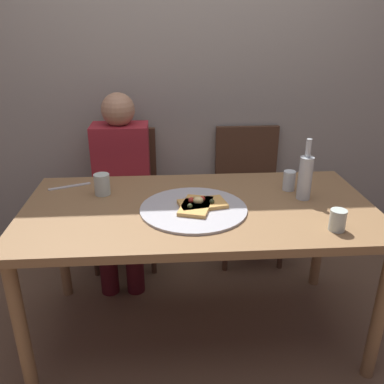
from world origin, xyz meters
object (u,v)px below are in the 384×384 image
Objects in this scene: wine_glass at (338,220)px; tumbler_far at (289,181)px; wine_bottle at (305,177)px; guest_in_sweater at (121,178)px; pizza_slice_last at (196,205)px; pizza_slice_extra at (202,203)px; tumbler_near at (102,184)px; chair_right at (248,185)px; pizza_tray at (193,209)px; chair_left at (125,188)px; dining_table at (199,220)px; table_knife at (70,186)px.

tumbler_far is at bearing 99.56° from wine_glass.
wine_glass is (0.04, -0.34, -0.07)m from wine_bottle.
wine_bottle is 1.18m from guest_in_sweater.
pizza_slice_extra is at bearing 33.48° from pizza_slice_last.
tumbler_near is 0.12× the size of chair_right.
pizza_tray is 0.56× the size of chair_left.
pizza_slice_last is 0.03m from pizza_slice_extra.
dining_table is at bearing -161.22° from tumbler_far.
wine_bottle is 1.23m from table_knife.
table_knife is 0.24× the size of chair_right.
wine_bottle is 0.34× the size of chair_right.
chair_left reaches higher than dining_table.
wine_bottle is 2.97× the size of tumbler_far.
dining_table is 0.10m from pizza_tray.
wine_bottle is 0.35m from wine_glass.
chair_right is at bearing 62.85° from pizza_tray.
pizza_slice_extra is at bearing -46.56° from table_knife.
tumbler_near is 0.97m from tumbler_far.
tumbler_far is 1.07m from guest_in_sweater.
wine_bottle is 0.14m from tumbler_far.
wine_bottle is at bearing 5.43° from dining_table.
dining_table is at bearing 117.95° from chair_left.
wine_bottle is at bearing 10.13° from pizza_slice_last.
pizza_slice_extra is at bearing 25.06° from pizza_tray.
pizza_tray is 1.00m from chair_left.
pizza_slice_last is at bearing 120.25° from guest_in_sweater.
chair_left reaches higher than table_knife.
pizza_slice_last is 0.85m from guest_in_sweater.
pizza_tray is 0.02m from pizza_slice_last.
guest_in_sweater is (-0.44, 0.68, -0.03)m from dining_table.
wine_glass reaches higher than pizza_slice_last.
wine_bottle is (0.52, 0.08, 0.09)m from pizza_slice_extra.
pizza_slice_last is 0.55m from tumbler_far.
table_knife is at bearing 66.95° from chair_left.
table_knife is (-0.66, 0.33, -0.02)m from pizza_slice_last.
guest_in_sweater reaches higher than tumbler_far.
wine_bottle reaches higher than table_knife.
pizza_slice_extra reaches higher than pizza_tray.
chair_right is (-0.07, 0.67, -0.29)m from tumbler_far.
tumbler_near is at bearing -52.23° from table_knife.
pizza_slice_last is 2.28× the size of tumbler_near.
dining_table is 15.56× the size of tumbler_near.
chair_left is at bearing 141.15° from wine_bottle.
pizza_slice_last is 0.51m from tumbler_near.
tumbler_near is 0.72m from chair_left.
dining_table is 0.95m from chair_right.
pizza_slice_extra is 0.27× the size of chair_right.
chair_left is (-0.45, 0.86, -0.26)m from pizza_slice_extra.
pizza_tray reaches higher than dining_table.
pizza_tray is 4.65× the size of tumbler_near.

